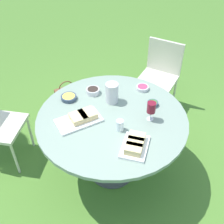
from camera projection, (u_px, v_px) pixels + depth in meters
The scene contains 13 objects.
ground_plane at pixel (112, 170), 2.98m from camera, with size 40.00×40.00×0.00m, color #4C7A2D.
dining_table at pixel (112, 125), 2.55m from camera, with size 1.35×1.35×0.75m.
chair_near_left at pixel (160, 72), 3.48m from camera, with size 0.59×0.60×0.89m.
water_pitcher at pixel (112, 93), 2.59m from camera, with size 0.13×0.12×0.20m.
wine_glass at pixel (151, 108), 2.38m from camera, with size 0.08×0.08×0.18m.
platter_bread_main at pixel (135, 145), 2.19m from camera, with size 0.34×0.34×0.08m.
platter_charcuterie at pixel (81, 118), 2.44m from camera, with size 0.39×0.22×0.07m.
bowl_fries at pixel (69, 97), 2.67m from camera, with size 0.15×0.15×0.04m.
bowl_salad at pixel (153, 103), 2.60m from camera, with size 0.10×0.10×0.04m.
bowl_olives at pixel (93, 91), 2.74m from camera, with size 0.13×0.13×0.05m.
bowl_dip_red at pixel (142, 88), 2.79m from camera, with size 0.12×0.12×0.04m.
cup_water_near at pixel (120, 125), 2.33m from camera, with size 0.06×0.06×0.10m.
handbag at pixel (67, 96), 3.75m from camera, with size 0.30×0.14×0.37m.
Camera 1 is at (-0.87, -1.64, 2.41)m, focal length 45.00 mm.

